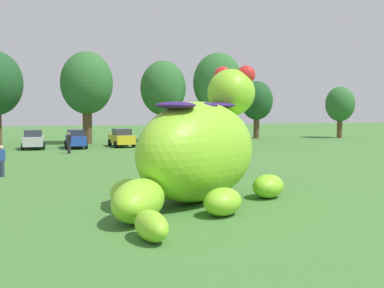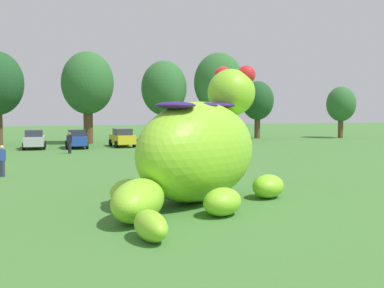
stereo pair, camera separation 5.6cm
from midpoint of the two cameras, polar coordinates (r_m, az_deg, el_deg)
ground_plane at (r=20.90m, az=2.11°, el=-6.08°), size 160.00×160.00×0.00m
giant_inflatable_creature at (r=19.52m, az=0.73°, el=-0.69°), size 8.34×10.25×5.65m
car_silver at (r=46.01m, az=-18.13°, el=0.53°), size 1.94×4.10×1.72m
car_blue at (r=45.74m, az=-13.52°, el=0.60°), size 1.99×4.12×1.72m
car_yellow at (r=46.62m, az=-8.30°, el=0.75°), size 2.26×4.26×1.72m
box_truck at (r=49.46m, az=0.19°, el=1.86°), size 2.38×6.41×2.95m
tree_centre_left at (r=50.80m, az=-12.28°, el=6.93°), size 5.28×5.28×9.37m
tree_centre at (r=53.16m, az=-3.43°, el=6.49°), size 4.94×4.94×8.77m
tree_centre_right at (r=54.23m, az=3.02°, el=7.12°), size 5.48×5.48×9.73m
tree_mid_right at (r=58.70m, az=7.57°, el=5.03°), size 3.85×3.85×6.84m
tree_right at (r=61.64m, az=16.95°, el=4.47°), size 3.51×3.51×6.23m
spectator_near_inflatable at (r=40.57m, az=-14.28°, el=0.11°), size 0.38×0.26×1.71m
spectator_mid_field at (r=28.27m, az=-21.48°, el=-1.89°), size 0.38×0.26×1.71m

